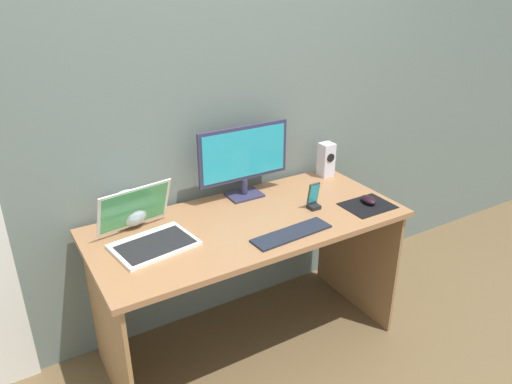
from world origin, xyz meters
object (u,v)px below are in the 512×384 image
(mouse, at_px, (369,200))
(phone_in_dock, at_px, (314,199))
(keyboard_external, at_px, (292,233))
(monitor, at_px, (244,158))
(fishbowl, at_px, (129,208))
(laptop, at_px, (147,232))
(speaker_right, at_px, (326,160))

(mouse, height_order, phone_in_dock, phone_in_dock)
(keyboard_external, height_order, phone_in_dock, phone_in_dock)
(keyboard_external, relative_size, phone_in_dock, 2.85)
(mouse, bearing_deg, monitor, 148.74)
(monitor, distance_m, keyboard_external, 0.52)
(fishbowl, xyz_separation_m, phone_in_dock, (0.85, -0.31, -0.04))
(laptop, xyz_separation_m, fishbowl, (-0.02, 0.20, 0.04))
(fishbowl, bearing_deg, laptop, -85.67)
(speaker_right, xyz_separation_m, laptop, (-1.15, -0.20, -0.05))
(laptop, relative_size, keyboard_external, 0.99)
(mouse, distance_m, phone_in_dock, 0.30)
(speaker_right, bearing_deg, phone_in_dock, -136.03)
(fishbowl, bearing_deg, monitor, 0.03)
(fishbowl, xyz_separation_m, keyboard_external, (0.60, -0.47, -0.08))
(laptop, bearing_deg, fishbowl, 94.33)
(laptop, distance_m, keyboard_external, 0.65)
(laptop, bearing_deg, keyboard_external, -24.90)
(monitor, xyz_separation_m, fishbowl, (-0.62, -0.00, -0.13))
(mouse, bearing_deg, laptop, 177.06)
(monitor, distance_m, speaker_right, 0.56)
(monitor, height_order, speaker_right, monitor)
(laptop, bearing_deg, monitor, 18.33)
(laptop, xyz_separation_m, keyboard_external, (0.59, -0.27, -0.04))
(speaker_right, height_order, phone_in_dock, speaker_right)
(speaker_right, bearing_deg, monitor, -179.68)
(laptop, height_order, keyboard_external, laptop)
(monitor, xyz_separation_m, keyboard_external, (-0.02, -0.47, -0.21))
(fishbowl, xyz_separation_m, mouse, (1.13, -0.41, -0.06))
(fishbowl, distance_m, phone_in_dock, 0.90)
(laptop, distance_m, phone_in_dock, 0.84)
(phone_in_dock, bearing_deg, keyboard_external, -146.03)
(speaker_right, bearing_deg, keyboard_external, -140.03)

